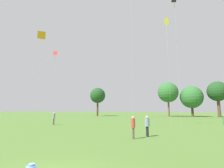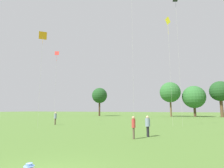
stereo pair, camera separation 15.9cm
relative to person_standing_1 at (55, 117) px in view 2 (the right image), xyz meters
The scene contains 11 objects.
person_standing_1 is the anchor object (origin of this frame).
person_standing_2 15.87m from the person_standing_1, 25.27° to the right, with size 0.53×0.53×1.68m.
person_standing_3 15.80m from the person_standing_1, 31.28° to the right, with size 0.34×0.34×1.69m.
kite_1 11.13m from the person_standing_1, 80.73° to the right, with size 0.94×0.89×12.24m.
kite_2 20.70m from the person_standing_1, ahead, with size 0.73×0.90×14.96m.
kite_3 12.33m from the person_standing_1, 130.12° to the left, with size 0.76×0.45×12.99m.
kite_5 23.85m from the person_standing_1, 13.94° to the left, with size 0.85×0.75×18.77m.
distant_tree_0 34.64m from the person_standing_1, 103.20° to the left, with size 5.21×5.21×9.56m.
distant_tree_1 47.54m from the person_standing_1, 51.92° to the left, with size 5.84×5.84×10.44m.
distant_tree_2 43.96m from the person_standing_1, 59.74° to the left, with size 6.86×6.86×9.45m.
distant_tree_3 40.01m from the person_standing_1, 67.46° to the left, with size 6.38×6.38×10.80m.
Camera 2 is at (3.99, -4.19, 2.20)m, focal length 28.00 mm.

